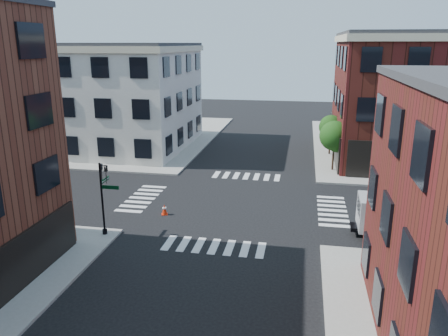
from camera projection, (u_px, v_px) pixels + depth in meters
ground at (234, 204)px, 31.72m from camera, size 120.00×120.00×0.00m
sidewalk_nw at (97, 135)px, 55.21m from camera, size 30.00×30.00×0.15m
building_nw at (89, 97)px, 48.64m from camera, size 22.00×16.00×11.00m
tree_near at (335, 137)px, 38.96m from camera, size 2.69×2.69×4.49m
tree_far at (331, 128)px, 44.71m from camera, size 2.43×2.43×4.07m
signal_pole at (104, 191)px, 25.79m from camera, size 1.29×1.24×4.60m
box_truck at (430, 211)px, 25.37m from camera, size 7.93×2.56×3.56m
traffic_cone at (164, 210)px, 29.70m from camera, size 0.51×0.51×0.73m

